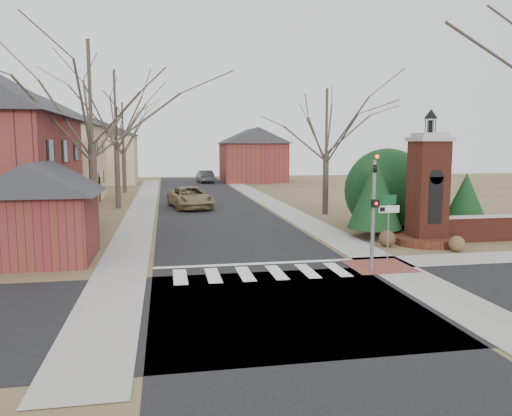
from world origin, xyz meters
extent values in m
plane|color=brown|center=(0.00, 0.00, 0.00)|extent=(120.00, 120.00, 0.00)
cube|color=black|center=(0.00, 22.00, 0.01)|extent=(8.00, 70.00, 0.01)
cube|color=black|center=(0.00, -3.00, 0.01)|extent=(120.00, 8.00, 0.01)
cube|color=silver|center=(0.00, 0.80, 0.01)|extent=(8.00, 2.20, 0.02)
cube|color=silver|center=(0.00, 2.30, 0.01)|extent=(8.00, 0.35, 0.02)
cube|color=gray|center=(5.20, 22.00, 0.01)|extent=(2.00, 60.00, 0.02)
cube|color=gray|center=(-5.20, 22.00, 0.01)|extent=(2.00, 60.00, 0.02)
cube|color=brown|center=(4.80, 1.00, 0.01)|extent=(2.40, 2.40, 0.02)
cylinder|color=slate|center=(4.30, 0.60, 2.10)|extent=(0.14, 0.14, 4.20)
imported|color=black|center=(4.30, 0.60, 4.05)|extent=(0.15, 0.18, 0.90)
sphere|color=#FF0C05|center=(4.30, 0.38, 4.35)|extent=(0.14, 0.14, 0.14)
cube|color=black|center=(4.30, 0.42, 2.60)|extent=(0.28, 0.16, 0.30)
sphere|color=#FF0C05|center=(4.30, 0.33, 2.60)|extent=(0.11, 0.11, 0.11)
cylinder|color=slate|center=(5.60, 2.00, 1.30)|extent=(0.06, 0.06, 2.60)
cube|color=silver|center=(5.60, 1.98, 2.15)|extent=(0.90, 0.03, 0.30)
cube|color=black|center=(5.30, 1.97, 2.15)|extent=(0.22, 0.02, 0.18)
cube|color=#0E4220|center=(5.60, 1.98, 2.55)|extent=(0.60, 0.03, 0.40)
cylinder|color=maroon|center=(9.00, 5.00, 0.18)|extent=(3.20, 3.20, 0.36)
cube|color=maroon|center=(9.00, 5.00, 2.50)|extent=(1.50, 1.50, 5.00)
cube|color=black|center=(9.00, 4.28, 2.20)|extent=(0.70, 0.10, 2.20)
cube|color=gray|center=(9.00, 5.00, 5.05)|extent=(1.70, 1.70, 0.20)
cube|color=gray|center=(9.00, 5.00, 5.25)|extent=(1.30, 1.30, 0.20)
cylinder|color=black|center=(9.00, 5.00, 5.65)|extent=(0.20, 0.20, 0.60)
cone|color=black|center=(9.00, 5.00, 6.25)|extent=(0.64, 0.64, 0.45)
cube|color=maroon|center=(13.50, 5.00, 0.60)|extent=(7.50, 0.40, 1.20)
cube|color=gray|center=(13.50, 5.00, 1.25)|extent=(7.50, 0.50, 0.10)
cube|color=tan|center=(-13.50, 27.00, 3.20)|extent=(9.00, 12.00, 6.40)
cube|color=maroon|center=(-8.50, 4.50, 1.40)|extent=(4.00, 4.00, 2.80)
cube|color=maroon|center=(-9.62, 3.70, 3.38)|extent=(0.75, 0.75, 1.82)
cube|color=tan|center=(-12.00, 48.00, 3.00)|extent=(10.00, 8.00, 6.00)
cube|color=tan|center=(-14.80, 46.40, 6.99)|extent=(0.75, 0.75, 3.08)
cube|color=maroon|center=(8.00, 48.00, 2.50)|extent=(8.00, 8.00, 5.00)
cube|color=maroon|center=(5.76, 46.40, 5.90)|extent=(0.75, 0.75, 2.80)
cylinder|color=#473D33|center=(7.20, 7.00, 0.25)|extent=(0.20, 0.20, 0.50)
cone|color=black|center=(7.20, 7.00, 2.30)|extent=(2.80, 2.80, 3.60)
cylinder|color=#473D33|center=(10.50, 8.20, 0.25)|extent=(0.20, 0.20, 0.50)
cone|color=black|center=(10.50, 8.20, 2.60)|extent=(3.40, 3.40, 4.20)
cylinder|color=#473D33|center=(12.50, 7.20, 0.25)|extent=(0.20, 0.20, 0.50)
cone|color=black|center=(12.50, 7.20, 1.90)|extent=(2.40, 2.40, 2.80)
sphere|color=black|center=(9.00, 9.50, 2.40)|extent=(4.80, 4.80, 4.80)
cylinder|color=#473D33|center=(-7.00, 9.00, 2.42)|extent=(0.40, 0.40, 4.83)
cylinder|color=#473D33|center=(-7.00, 22.00, 2.52)|extent=(0.40, 0.40, 5.04)
cylinder|color=#473D33|center=(-7.50, 35.00, 2.21)|extent=(0.40, 0.40, 4.41)
cylinder|color=#473D33|center=(7.50, 16.00, 2.10)|extent=(0.40, 0.40, 4.20)
imported|color=olive|center=(-1.60, 21.00, 0.82)|extent=(3.63, 6.25, 1.64)
imported|color=#2F3136|center=(1.60, 46.96, 0.80)|extent=(2.07, 4.95, 1.59)
sphere|color=#4D3523|center=(6.80, 4.60, 0.40)|extent=(0.79, 0.79, 0.79)
sphere|color=brown|center=(9.40, 3.00, 0.36)|extent=(0.72, 0.72, 0.72)
camera|label=1|loc=(-3.47, -17.06, 4.76)|focal=35.00mm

